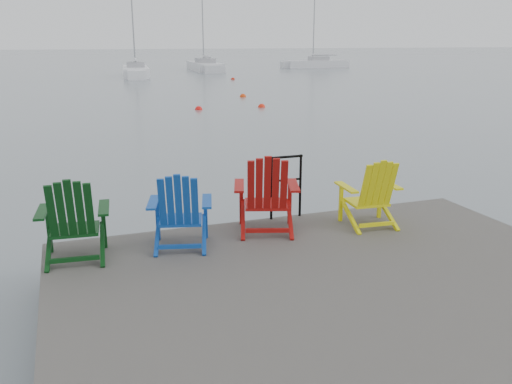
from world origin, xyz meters
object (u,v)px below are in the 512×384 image
object	(u,v)px
sailboat_mid	(205,67)
buoy_a	(262,107)
buoy_c	(243,97)
buoy_d	(233,80)
sailboat_near	(136,72)
chair_green	(73,219)
chair_blue	(180,210)
buoy_b	(199,110)
handrail	(286,181)
sailboat_far	(316,64)
chair_red	(267,193)
chair_yellow	(371,192)

from	to	relation	value
sailboat_mid	buoy_a	world-z (taller)	sailboat_mid
buoy_c	buoy_d	world-z (taller)	buoy_c
buoy_d	sailboat_near	bearing A→B (deg)	136.15
chair_green	buoy_a	distance (m)	19.20
chair_blue	buoy_b	xyz separation A→B (m)	(4.46, 17.25, -0.98)
handrail	sailboat_far	bearing A→B (deg)	63.76
chair_blue	buoy_c	size ratio (longest dim) A/B	2.75
buoy_b	sailboat_near	bearing A→B (deg)	88.81
buoy_a	buoy_b	distance (m)	2.92
chair_blue	buoy_a	size ratio (longest dim) A/B	2.91
sailboat_far	buoy_a	size ratio (longest dim) A/B	29.78
chair_blue	sailboat_mid	distance (m)	50.65
chair_red	sailboat_near	xyz separation A→B (m)	(3.78, 41.15, -0.67)
handrail	chair_yellow	world-z (taller)	chair_yellow
chair_yellow	buoy_b	world-z (taller)	chair_yellow
chair_blue	chair_yellow	xyz separation A→B (m)	(2.58, -0.08, -0.01)
chair_blue	sailboat_far	size ratio (longest dim) A/B	0.10
buoy_d	chair_red	bearing A→B (deg)	-106.63
sailboat_near	buoy_b	bearing A→B (deg)	-84.79
buoy_b	buoy_c	world-z (taller)	buoy_c
buoy_a	sailboat_mid	bearing A→B (deg)	80.12
sailboat_mid	handrail	bearing A→B (deg)	-98.05
sailboat_mid	chair_red	bearing A→B (deg)	-98.45
sailboat_mid	buoy_c	world-z (taller)	sailboat_mid
chair_yellow	sailboat_far	distance (m)	55.52
sailboat_near	buoy_b	xyz separation A→B (m)	(-0.50, -24.07, -0.36)
handrail	sailboat_far	distance (m)	55.26
buoy_c	buoy_a	bearing A→B (deg)	-98.14
sailboat_mid	buoy_a	xyz separation A→B (m)	(-5.54, -31.81, -0.35)
sailboat_near	chair_blue	bearing A→B (deg)	-90.45
chair_red	chair_green	bearing A→B (deg)	-158.11
chair_green	buoy_a	xyz separation A→B (m)	(8.59, 17.14, -1.00)
buoy_b	handrail	bearing A→B (deg)	-99.61
buoy_c	handrail	bearing A→B (deg)	-106.77
buoy_a	chair_yellow	bearing A→B (deg)	-105.56
buoy_b	buoy_d	size ratio (longest dim) A/B	1.01
chair_blue	buoy_d	world-z (taller)	chair_blue
chair_blue	handrail	bearing A→B (deg)	36.47
chair_green	chair_red	bearing A→B (deg)	9.23
sailboat_far	chair_yellow	bearing A→B (deg)	154.59
chair_green	chair_blue	bearing A→B (deg)	4.78
chair_yellow	sailboat_near	xyz separation A→B (m)	(2.38, 41.40, -0.62)
chair_green	chair_yellow	size ratio (longest dim) A/B	1.06
sailboat_far	buoy_b	bearing A→B (deg)	146.38
sailboat_far	chair_blue	bearing A→B (deg)	152.19
buoy_c	chair_red	bearing A→B (deg)	-107.56
sailboat_mid	sailboat_far	size ratio (longest dim) A/B	1.31
chair_green	buoy_d	size ratio (longest dim) A/B	3.07
buoy_d	handrail	bearing A→B (deg)	-106.12
handrail	chair_red	size ratio (longest dim) A/B	0.86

